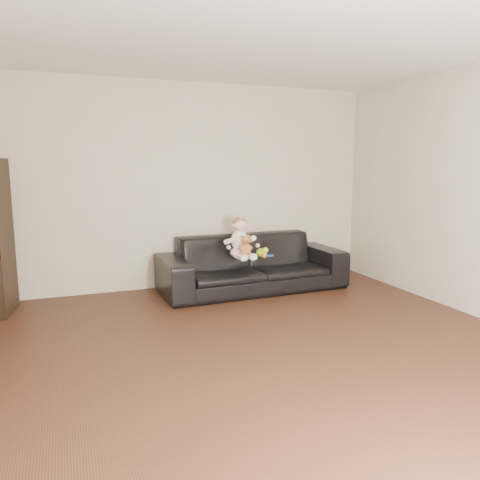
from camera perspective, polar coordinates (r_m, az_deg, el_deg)
name	(u,v)px	position (r m, az deg, el deg)	size (l,w,h in m)	color
floor	(277,369)	(3.81, 4.57, -15.38)	(5.50, 5.50, 0.00)	#3D2215
ceiling	(282,16)	(3.61, 5.16, 25.52)	(5.50, 5.50, 0.00)	#BCB29E
wall_back	(187,186)	(6.07, -6.48, 6.51)	(5.00, 5.00, 0.00)	#BCB29E
sofa	(252,263)	(5.94, 1.53, -2.84)	(2.33, 0.91, 0.68)	black
baby	(240,240)	(5.69, 0.05, -0.02)	(0.39, 0.46, 0.50)	#F4CED1
teddy_bear	(246,246)	(5.56, 0.70, -0.70)	(0.14, 0.15, 0.24)	#A6672F
toy_green	(261,253)	(5.79, 2.62, -1.53)	(0.13, 0.15, 0.11)	#9EDE1A
toy_rattle	(264,255)	(5.73, 2.96, -1.85)	(0.07, 0.07, 0.07)	orange
toy_blue_disc	(270,255)	(5.86, 3.62, -1.87)	(0.11, 0.11, 0.01)	blue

